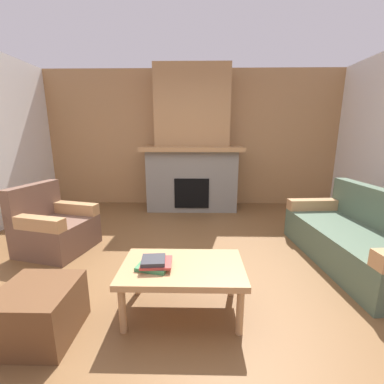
# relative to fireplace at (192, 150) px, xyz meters

# --- Properties ---
(ground) EXTENTS (9.00, 9.00, 0.00)m
(ground) POSITION_rel_fireplace_xyz_m (0.00, -2.62, -1.16)
(ground) COLOR brown
(wall_back_wood_panel) EXTENTS (6.00, 0.12, 2.70)m
(wall_back_wood_panel) POSITION_rel_fireplace_xyz_m (0.00, 0.38, 0.19)
(wall_back_wood_panel) COLOR #A87A4C
(wall_back_wood_panel) RESTS_ON ground
(fireplace) EXTENTS (1.90, 0.82, 2.70)m
(fireplace) POSITION_rel_fireplace_xyz_m (0.00, 0.00, 0.00)
(fireplace) COLOR gray
(fireplace) RESTS_ON ground
(couch) EXTENTS (0.98, 1.86, 0.85)m
(couch) POSITION_rel_fireplace_xyz_m (1.96, -2.25, -0.88)
(couch) COLOR #4C604C
(couch) RESTS_ON ground
(armchair) EXTENTS (0.92, 0.92, 0.85)m
(armchair) POSITION_rel_fireplace_xyz_m (-1.74, -1.96, -0.87)
(armchair) COLOR brown
(armchair) RESTS_ON ground
(coffee_table) EXTENTS (1.00, 0.60, 0.43)m
(coffee_table) POSITION_rel_fireplace_xyz_m (-0.02, -3.12, -0.79)
(coffee_table) COLOR tan
(coffee_table) RESTS_ON ground
(ottoman) EXTENTS (0.52, 0.52, 0.40)m
(ottoman) POSITION_rel_fireplace_xyz_m (-1.06, -3.40, -0.96)
(ottoman) COLOR brown
(ottoman) RESTS_ON ground
(book_stack_near_edge) EXTENTS (0.29, 0.24, 0.08)m
(book_stack_near_edge) POSITION_rel_fireplace_xyz_m (-0.24, -3.17, -0.69)
(book_stack_near_edge) COLOR #3D7F4C
(book_stack_near_edge) RESTS_ON coffee_table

